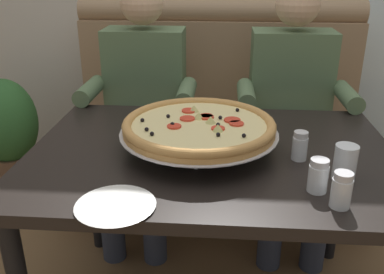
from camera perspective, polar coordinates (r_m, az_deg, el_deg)
The scene contains 11 objects.
booth_bench at distance 2.46m, azimuth 3.28°, elevation 0.32°, with size 1.64×0.78×1.13m.
dining_table at distance 1.52m, azimuth 2.62°, elevation -4.58°, with size 1.27×0.91×0.72m.
diner_left at distance 2.14m, azimuth -6.65°, elevation 5.59°, with size 0.54×0.64×1.27m.
diner_right at distance 2.13m, azimuth 13.27°, elevation 5.02°, with size 0.54×0.64×1.27m.
pizza at distance 1.45m, azimuth 0.94°, elevation 1.43°, with size 0.54×0.54×0.12m.
shaker_oregano at distance 1.26m, azimuth 16.54°, elevation -5.28°, with size 0.06×0.06×0.10m.
shaker_parmesan at distance 1.21m, azimuth 19.38°, elevation -7.03°, with size 0.05×0.05×0.10m.
shaker_pepper_flakes at distance 1.45m, azimuth 14.24°, elevation -1.41°, with size 0.05×0.05×0.10m.
plate_near_left at distance 1.17m, azimuth -10.25°, elevation -8.76°, with size 0.22×0.22×0.02m.
drinking_glass at distance 1.35m, azimuth 19.82°, elevation -3.49°, with size 0.07×0.07×0.11m.
potted_plant at distance 2.79m, azimuth -23.46°, elevation 0.92°, with size 0.36×0.36×0.70m.
Camera 1 is at (0.03, -1.35, 1.34)m, focal length 39.75 mm.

